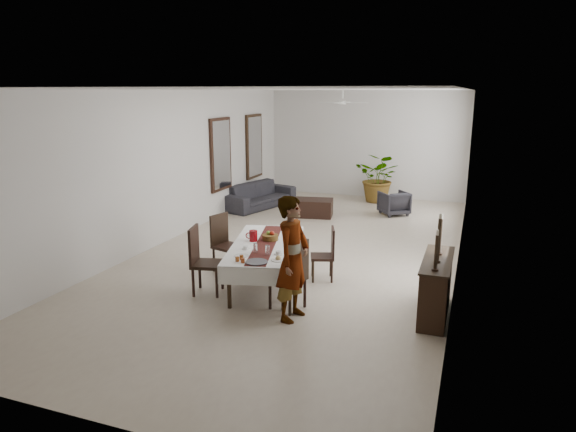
{
  "coord_description": "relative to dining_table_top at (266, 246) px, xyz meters",
  "views": [
    {
      "loc": [
        3.17,
        -9.5,
        3.16
      ],
      "look_at": [
        0.17,
        -1.34,
        1.05
      ],
      "focal_mm": 32.0,
      "sensor_mm": 36.0,
      "label": 1
    }
  ],
  "objects": [
    {
      "name": "tablecloth_drape_near",
      "position": [
        0.3,
        -1.15,
        -0.11
      ],
      "size": [
        1.06,
        0.28,
        0.28
      ],
      "primitive_type": "cube",
      "rotation": [
        0.0,
        0.0,
        0.25
      ],
      "color": "white",
      "rests_on": "dining_table_top"
    },
    {
      "name": "floor",
      "position": [
        -0.0,
        1.96,
        -0.67
      ],
      "size": [
        6.0,
        12.0,
        0.0
      ],
      "primitive_type": "cube",
      "color": "#BFB098",
      "rests_on": "ground"
    },
    {
      "name": "fruit_green",
      "position": [
        -0.06,
        0.25,
        0.15
      ],
      "size": [
        0.07,
        0.07,
        0.07
      ],
      "primitive_type": "sphere",
      "color": "olive",
      "rests_on": "fruit_basket"
    },
    {
      "name": "woman",
      "position": [
        0.87,
        -1.12,
        0.22
      ],
      "size": [
        0.51,
        0.7,
        1.78
      ],
      "primitive_type": "imported",
      "rotation": [
        0.0,
        0.0,
        1.44
      ],
      "color": "gray",
      "rests_on": "floor"
    },
    {
      "name": "candlestick_near_shaft",
      "position": [
        2.78,
        -0.82,
        0.44
      ],
      "size": [
        0.05,
        0.05,
        0.46
      ],
      "primitive_type": "cylinder",
      "color": "black",
      "rests_on": "candlestick_near_base"
    },
    {
      "name": "tablecloth_drape_far",
      "position": [
        -0.3,
        1.15,
        -0.11
      ],
      "size": [
        1.06,
        0.28,
        0.28
      ],
      "primitive_type": "cube",
      "rotation": [
        0.0,
        0.0,
        0.25
      ],
      "color": "silver",
      "rests_on": "dining_table_top"
    },
    {
      "name": "chair_right_far_leg_br",
      "position": [
        0.63,
        0.62,
        -0.48
      ],
      "size": [
        0.05,
        0.05,
        0.38
      ],
      "primitive_type": "cylinder",
      "rotation": [
        0.0,
        0.0,
        0.33
      ],
      "color": "black",
      "rests_on": "floor"
    },
    {
      "name": "chair_right_far_leg_bl",
      "position": [
        0.73,
        0.32,
        -0.48
      ],
      "size": [
        0.05,
        0.05,
        0.38
      ],
      "primitive_type": "cylinder",
      "rotation": [
        0.0,
        0.0,
        0.33
      ],
      "color": "black",
      "rests_on": "floor"
    },
    {
      "name": "saucer_right",
      "position": [
        0.41,
        -0.47,
        0.04
      ],
      "size": [
        0.14,
        0.14,
        0.01
      ],
      "primitive_type": "cylinder",
      "color": "silver",
      "rests_on": "tablecloth_top"
    },
    {
      "name": "chair_right_near_leg_fr",
      "position": [
        0.92,
        -0.7,
        -0.45
      ],
      "size": [
        0.06,
        0.06,
        0.45
      ],
      "primitive_type": "cylinder",
      "rotation": [
        0.0,
        0.0,
        -0.3
      ],
      "color": "black",
      "rests_on": "floor"
    },
    {
      "name": "chair_right_far_seat",
      "position": [
        0.83,
        0.52,
        -0.26
      ],
      "size": [
        0.5,
        0.5,
        0.04
      ],
      "primitive_type": "cube",
      "rotation": [
        0.0,
        0.0,
        1.9
      ],
      "color": "black",
      "rests_on": "chair_right_far_leg_fl"
    },
    {
      "name": "mirror_frame_far",
      "position": [
        -2.96,
        6.26,
        0.93
      ],
      "size": [
        0.06,
        1.05,
        1.85
      ],
      "primitive_type": "cube",
      "color": "black",
      "rests_on": "wall_left"
    },
    {
      "name": "chair_right_near_leg_bl",
      "position": [
        0.46,
        -0.95,
        -0.45
      ],
      "size": [
        0.06,
        0.06,
        0.45
      ],
      "primitive_type": "cylinder",
      "rotation": [
        0.0,
        0.0,
        -0.3
      ],
      "color": "black",
      "rests_on": "floor"
    },
    {
      "name": "armchair",
      "position": [
        1.24,
        5.78,
        -0.36
      ],
      "size": [
        0.94,
        0.95,
        0.62
      ],
      "primitive_type": "imported",
      "rotation": [
        0.0,
        0.0,
        3.78
      ],
      "color": "#2C292F",
      "rests_on": "floor"
    },
    {
      "name": "wall_right",
      "position": [
        3.0,
        1.96,
        0.93
      ],
      "size": [
        0.02,
        12.0,
        3.2
      ],
      "primitive_type": "cube",
      "color": "silver",
      "rests_on": "floor"
    },
    {
      "name": "tablecloth_drape_right",
      "position": [
        0.52,
        0.14,
        -0.11
      ],
      "size": [
        0.61,
        2.31,
        0.28
      ],
      "primitive_type": "cube",
      "rotation": [
        0.0,
        0.0,
        0.25
      ],
      "color": "white",
      "rests_on": "dining_table_top"
    },
    {
      "name": "table_leg_bl",
      "position": [
        -0.66,
        0.92,
        -0.35
      ],
      "size": [
        0.08,
        0.08,
        0.65
      ],
      "primitive_type": "cylinder",
      "rotation": [
        0.0,
        0.0,
        0.25
      ],
      "color": "black",
      "rests_on": "floor"
    },
    {
      "name": "teacup_right",
      "position": [
        0.41,
        -0.47,
        0.06
      ],
      "size": [
        0.08,
        0.08,
        0.06
      ],
      "primitive_type": "cylinder",
      "color": "silver",
      "rests_on": "saucer_right"
    },
    {
      "name": "chair_left_near_leg_fr",
      "position": [
        -0.86,
        -0.93,
        -0.44
      ],
      "size": [
        0.06,
        0.06,
        0.46
      ],
      "primitive_type": "cylinder",
      "rotation": [
        0.0,
        0.0,
        0.24
      ],
      "color": "black",
      "rests_on": "floor"
    },
    {
      "name": "table_leg_fr",
      "position": [
        0.66,
        -0.92,
        -0.35
      ],
      "size": [
        0.08,
        0.08,
        0.65
      ],
      "primitive_type": "cylinder",
      "rotation": [
        0.0,
        0.0,
        0.25
      ],
      "color": "black",
      "rests_on": "floor"
    },
    {
      "name": "chair_left_far_leg_br",
      "position": [
        -0.77,
        0.13,
        -0.45
      ],
      "size": [
        0.05,
        0.05,
        0.43
      ],
      "primitive_type": "cylinder",
      "rotation": [
        0.0,
        0.0,
        -0.3
      ],
      "color": "black",
      "rests_on": "floor"
    },
    {
      "name": "chair_left_far_back",
      "position": [
        -1.08,
        0.41,
        0.08
      ],
      "size": [
        0.17,
        0.43,
        0.55
      ],
      "primitive_type": "cube",
      "rotation": [
        0.0,
        0.0,
        -1.87
      ],
      "color": "black",
      "rests_on": "chair_left_far_seat"
    },
    {
      "name": "sideboard_body",
      "position": [
        2.78,
        -0.31,
        -0.26
      ],
      "size": [
        0.37,
        1.37,
        0.82
      ],
      "primitive_type": "cube",
      "color": "black",
      "rests_on": "floor"
    },
    {
      "name": "wine_glass_mid",
      "position": [
        0.04,
        -0.51,
        0.11
      ],
      "size": [
        0.06,
        0.06,
        0.16
      ],
      "primitive_type": "cylinder",
      "color": "white",
      "rests_on": "tablecloth_top"
    },
    {
      "name": "fan_blade_n",
      "position": [
        -0.0,
        5.31,
        2.23
      ],
      "size": [
        0.1,
        0.55,
        0.01
      ],
      "primitive_type": "cube",
      "color": "silver",
      "rests_on": "fan_hub"
    },
    {
      "name": "coffee_table",
      "position": [
        -0.71,
        4.88,
        -0.45
      ],
      "size": [
        1.1,
        0.83,
        0.45
      ],
      "primitive_type": "cube",
      "rotation": [
        0.0,
        0.0,
        0.18
      ],
      "color": "black",
      "rests_on": "floor"
    },
    {
      "name": "mirror_glass_near",
      "position": [
        -2.93,
        4.16,
        0.93
      ],
      "size": [
        0.01,
        0.9,
        1.7
      ],
      "primitive_type": "cube",
      "color": "silver",
      "rests_on": "mirror_frame_near"
    },
    {
      "name": "chair_right_far_leg_fr",
      "position": [
        0.93,
        0.72,
        -0.48
      ],
      "size": [
        0.05,
        0.05,
        0.38
      ],
      "primitive_type": "cylinder",
      "rotation": [
        0.0,
        0.0,
        0.33
      ],
      "color": "black",
      "rests_on": "floor"
    },
    {
      "name": "teacup_left",
      "position": [
        -0.19,
        -0.38,
        0.06
      ],
      "size": [
        0.08,
        0.08,
        0.06
      ],
      "primitive_type": "cylinder",
      "color": "white",
      "rests_on": "saucer_left"
    },
    {
      "name": "fruit_basket",
      "position": [
        -0.01,
        0.23,
        0.08
      ],
      "size": [
        0.28,
        0.28,
        0.09
      ],
      "primitive_type": "cylinder",
      "color": "brown",
      "rests_on": "tablecloth_top"
    },
    {
      "name": "table_leg_fl",
      "position": [
        -0.13,
        -1.12,
        -0.35
      ],
      "size": [
        0.08,
        0.08,
        0.65
      ],
      "primitive_type": "cylinder",
      "rotation": [
        0.0,
        0.0,
        0.25
      ],
      "color": "black",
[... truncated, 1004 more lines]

